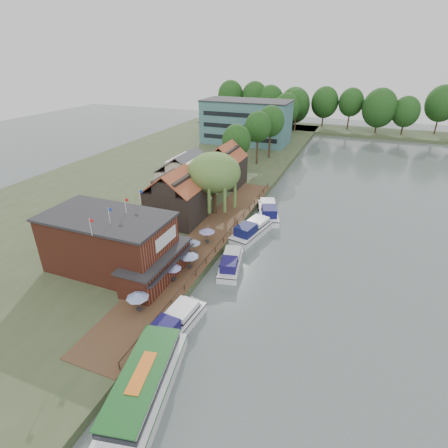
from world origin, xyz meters
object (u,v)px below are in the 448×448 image
(pub, at_px, (123,245))
(cruiser_1, at_px, (231,261))
(hotel_block, at_px, (246,122))
(umbrella_4, at_px, (207,236))
(umbrella_3, at_px, (193,247))
(cottage_b, at_px, (187,175))
(umbrella_1, at_px, (173,273))
(cottage_c, at_px, (226,165))
(willow, at_px, (214,184))
(cruiser_0, at_px, (174,323))
(cruiser_3, at_px, (268,210))
(cottage_a, at_px, (175,197))
(umbrella_0, at_px, (138,303))
(umbrella_2, at_px, (189,261))
(cruiser_2, at_px, (252,228))
(swan, at_px, (131,376))
(tour_boat, at_px, (140,393))

(pub, distance_m, cruiser_1, 13.76)
(hotel_block, relative_size, umbrella_4, 10.69)
(pub, height_order, umbrella_3, pub)
(cottage_b, distance_m, umbrella_1, 27.35)
(cottage_c, height_order, cruiser_1, cottage_c)
(cottage_b, xyz_separation_m, umbrella_3, (10.26, -18.70, -2.96))
(cruiser_1, bearing_deg, willow, 108.43)
(cruiser_0, distance_m, cruiser_3, 30.55)
(pub, relative_size, cruiser_1, 2.21)
(cottage_c, distance_m, umbrella_3, 28.55)
(pub, distance_m, cottage_a, 15.05)
(umbrella_4, bearing_deg, cottage_a, 146.49)
(umbrella_0, xyz_separation_m, umbrella_2, (1.30, 9.16, 0.00))
(cottage_b, xyz_separation_m, umbrella_2, (11.30, -21.88, -2.96))
(cottage_a, bearing_deg, cruiser_2, 6.89)
(cottage_c, height_order, cruiser_3, cottage_c)
(willow, bearing_deg, cruiser_3, 27.34)
(umbrella_0, xyz_separation_m, cruiser_0, (4.26, -0.22, -1.08))
(umbrella_3, xyz_separation_m, cruiser_2, (5.04, 10.18, -1.00))
(umbrella_3, bearing_deg, umbrella_4, 84.16)
(umbrella_1, xyz_separation_m, cruiser_3, (4.97, 24.22, -1.00))
(cruiser_1, height_order, cruiser_3, cruiser_3)
(umbrella_0, height_order, umbrella_1, same)
(cottage_b, relative_size, cruiser_0, 0.97)
(umbrella_0, bearing_deg, cottage_c, 98.52)
(cottage_c, bearing_deg, swan, -78.49)
(pub, relative_size, cottage_c, 2.35)
(cottage_a, height_order, umbrella_2, cottage_a)
(hotel_block, xyz_separation_m, cottage_b, (4.00, -46.00, -1.90))
(umbrella_1, bearing_deg, cottage_a, 117.43)
(cottage_a, height_order, cruiser_1, cottage_a)
(cottage_b, relative_size, umbrella_0, 4.04)
(hotel_block, bearing_deg, umbrella_1, -78.25)
(cottage_b, bearing_deg, cruiser_2, -29.11)
(umbrella_0, bearing_deg, tour_boat, -55.52)
(cruiser_0, bearing_deg, umbrella_1, 123.36)
(cruiser_0, xyz_separation_m, cruiser_3, (1.48, 30.51, 0.09))
(willow, relative_size, umbrella_0, 4.39)
(cruiser_1, xyz_separation_m, cruiser_3, (0.33, 17.42, 0.21))
(cottage_b, relative_size, umbrella_1, 4.04)
(willow, relative_size, cruiser_0, 1.05)
(cottage_b, distance_m, umbrella_4, 18.66)
(umbrella_2, xyz_separation_m, umbrella_4, (-0.67, 6.83, 0.00))
(umbrella_0, height_order, cruiser_0, umbrella_0)
(cruiser_2, distance_m, cruiser_3, 7.78)
(umbrella_2, distance_m, umbrella_4, 6.86)
(cottage_b, height_order, tour_boat, cottage_b)
(umbrella_0, distance_m, umbrella_1, 6.12)
(willow, height_order, cruiser_3, willow)
(hotel_block, xyz_separation_m, cruiser_2, (19.29, -54.51, -5.86))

